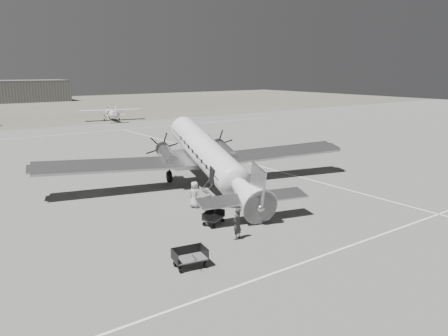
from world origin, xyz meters
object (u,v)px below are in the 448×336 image
(dc3_airliner, at_px, (210,158))
(baggage_cart_near, at_px, (214,218))
(baggage_cart_far, at_px, (190,258))
(ground_crew, at_px, (237,223))
(passenger, at_px, (195,195))
(light_plane_right, at_px, (112,114))
(ramp_agent, at_px, (208,207))

(dc3_airliner, bearing_deg, baggage_cart_near, -108.64)
(dc3_airliner, distance_m, baggage_cart_far, 14.78)
(ground_crew, height_order, passenger, ground_crew)
(light_plane_right, distance_m, baggage_cart_far, 68.05)
(baggage_cart_near, bearing_deg, ramp_agent, 49.68)
(ramp_agent, bearing_deg, dc3_airliner, -21.91)
(light_plane_right, xyz_separation_m, passenger, (-16.24, -56.33, -0.26))
(light_plane_right, bearing_deg, baggage_cart_near, -94.77)
(dc3_airliner, xyz_separation_m, light_plane_right, (12.66, 52.98, -1.42))
(passenger, bearing_deg, dc3_airliner, -64.81)
(baggage_cart_far, distance_m, ramp_agent, 7.18)
(ramp_agent, bearing_deg, ground_crew, -175.03)
(dc3_airliner, xyz_separation_m, passenger, (-3.58, -3.34, -1.68))
(ground_crew, bearing_deg, dc3_airliner, -139.34)
(light_plane_right, xyz_separation_m, baggage_cart_near, (-17.16, -60.06, -0.78))
(ground_crew, bearing_deg, ramp_agent, -121.48)
(dc3_airliner, xyz_separation_m, ramp_agent, (-4.27, -6.14, -1.73))
(baggage_cart_near, height_order, baggage_cart_far, baggage_cart_far)
(baggage_cart_far, height_order, ramp_agent, ramp_agent)
(baggage_cart_near, bearing_deg, dc3_airliner, 31.04)
(baggage_cart_near, height_order, ground_crew, ground_crew)
(dc3_airliner, distance_m, ramp_agent, 7.68)
(light_plane_right, relative_size, baggage_cart_far, 6.68)
(dc3_airliner, xyz_separation_m, baggage_cart_near, (-4.50, -7.07, -2.20))
(ramp_agent, bearing_deg, baggage_cart_far, 151.54)
(baggage_cart_far, relative_size, ramp_agent, 0.97)
(dc3_airliner, height_order, ground_crew, dc3_airliner)
(light_plane_right, bearing_deg, passenger, -94.91)
(baggage_cart_far, xyz_separation_m, passenger, (5.42, 8.18, 0.46))
(dc3_airliner, distance_m, baggage_cart_near, 8.66)
(dc3_airliner, bearing_deg, passenger, -123.14)
(light_plane_right, relative_size, ramp_agent, 6.47)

